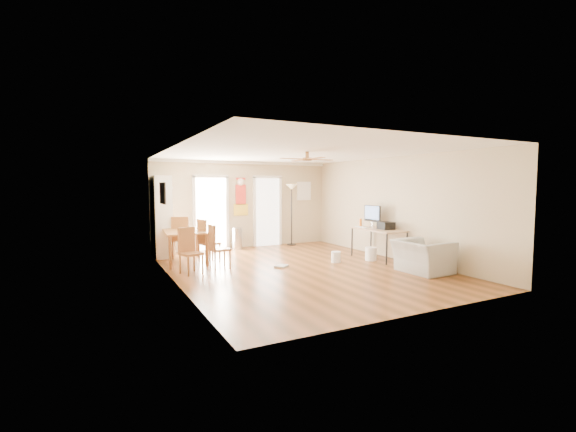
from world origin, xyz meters
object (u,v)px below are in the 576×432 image
dining_chair_right_b (220,247)px  dining_chair_right_a (209,241)px  dining_chair_near (191,251)px  printer (386,226)px  trash_can (237,238)px  wastebasket_a (336,257)px  dining_table (185,246)px  dining_chair_far (181,237)px  torchiere_lamp (292,215)px  wastebasket_b (371,254)px  bookshelf (161,216)px  armchair (423,257)px  computer_desk (378,244)px

dining_chair_right_b → dining_chair_right_a: bearing=-2.8°
dining_chair_right_a → dining_chair_near: 1.32m
printer → trash_can: bearing=137.6°
trash_can → wastebasket_a: 3.34m
dining_table → wastebasket_a: size_ratio=5.88×
dining_chair_far → trash_can: (1.75, 0.60, -0.22)m
dining_chair_far → wastebasket_a: 4.03m
dining_chair_right_a → dining_chair_near: bearing=136.3°
dining_chair_right_a → dining_chair_near: (-0.70, -1.12, -0.04)m
dining_chair_right_a → torchiere_lamp: bearing=-75.6°
dining_table → wastebasket_b: size_ratio=4.77×
bookshelf → wastebasket_b: (4.57, -2.95, -0.90)m
torchiere_lamp → armchair: torchiere_lamp is taller
dining_table → bookshelf: bearing=108.9°
printer → dining_chair_right_b: bearing=174.7°
dining_chair_far → torchiere_lamp: 3.62m
dining_chair_right_a → dining_chair_right_b: size_ratio=1.06×
trash_can → wastebasket_a: trash_can is taller
dining_chair_far → trash_can: 1.86m
bookshelf → dining_chair_right_b: bookshelf is taller
bookshelf → armchair: 6.56m
dining_chair_right_b → torchiere_lamp: 3.89m
printer → wastebasket_a: (-1.33, 0.26, -0.73)m
dining_chair_right_b → torchiere_lamp: size_ratio=0.51×
trash_can → armchair: bearing=-62.4°
dining_chair_far → armchair: (4.24, -4.17, -0.19)m
dining_chair_far → printer: size_ratio=2.93×
computer_desk → armchair: computer_desk is taller
dining_chair_far → torchiere_lamp: torchiere_lamp is taller
printer → wastebasket_b: size_ratio=1.11×
bookshelf → dining_chair_right_b: bearing=-86.9°
dining_chair_right_b → wastebasket_a: size_ratio=3.70×
dining_chair_right_b → printer: dining_chair_right_b is taller
dining_table → computer_desk: size_ratio=1.09×
dining_table → wastebasket_b: (4.20, -1.88, -0.23)m
bookshelf → printer: size_ratio=5.81×
torchiere_lamp → wastebasket_a: size_ratio=7.22×
wastebasket_a → wastebasket_b: wastebasket_b is taller
dining_chair_right_b → printer: 4.16m
dining_chair_right_a → bookshelf: bearing=23.9°
bookshelf → wastebasket_a: (3.64, -2.78, -0.93)m
dining_chair_far → wastebasket_a: bearing=160.7°
dining_chair_far → dining_chair_right_a: bearing=136.0°
dining_chair_far → armchair: size_ratio=1.00×
dining_table → dining_chair_near: (-0.15, -1.33, 0.09)m
trash_can → computer_desk: bearing=-49.2°
dining_chair_near → trash_can: dining_chair_near is taller
dining_chair_right_a → computer_desk: dining_chair_right_a is taller
dining_table → dining_chair_far: size_ratio=1.47×
dining_table → dining_chair_right_b: 1.22m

